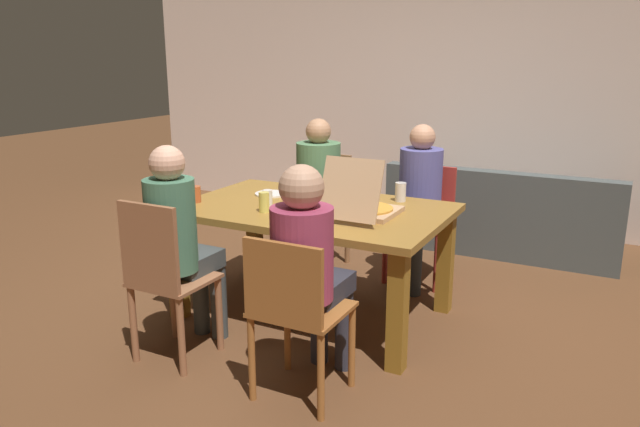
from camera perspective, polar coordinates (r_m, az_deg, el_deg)
name	(u,v)px	position (r m, az deg, el deg)	size (l,w,h in m)	color
ground_plane	(313,313)	(4.17, -0.64, -9.36)	(20.00, 20.00, 0.00)	brown
back_wall	(441,87)	(6.37, 11.34, 11.65)	(7.06, 0.12, 2.76)	#F2D7C8
dining_table	(313,223)	(3.95, -0.67, -0.92)	(1.72, 1.09, 0.75)	olive
chair_0	(422,216)	(4.72, 9.61, -0.20)	(0.46, 0.39, 0.88)	#AE3129
person_0	(418,193)	(4.54, 9.19, 1.96)	(0.32, 0.50, 1.21)	#313B46
chair_1	(294,308)	(2.99, -2.47, -8.88)	(0.44, 0.40, 0.87)	#9A5B29
person_1	(308,260)	(3.04, -1.10, -4.37)	(0.31, 0.54, 1.21)	#2C2B35
chair_2	(323,204)	(4.99, 0.28, 0.94)	(0.43, 0.38, 0.91)	brown
person_2	(315,182)	(4.82, -0.48, 2.98)	(0.35, 0.57, 1.22)	#343D3B
chair_3	(164,276)	(3.47, -14.51, -5.70)	(0.40, 0.40, 0.95)	#955E3D
person_3	(180,235)	(3.51, -13.09, -2.02)	(0.28, 0.49, 1.24)	#3C4141
pizza_box_0	(364,207)	(3.71, 4.18, 0.61)	(0.37, 0.50, 0.38)	tan
plate_0	(323,193)	(4.25, 0.26, 1.93)	(0.25, 0.25, 0.03)	white
plate_1	(271,194)	(4.26, -4.67, 1.86)	(0.22, 0.22, 0.01)	white
drinking_glass_0	(268,198)	(3.95, -4.96, 1.49)	(0.06, 0.06, 0.10)	silver
drinking_glass_1	(264,202)	(3.79, -5.29, 1.08)	(0.07, 0.07, 0.13)	#D9CB5B
drinking_glass_2	(401,192)	(4.08, 7.60, 2.02)	(0.07, 0.07, 0.13)	silver
drinking_glass_3	(195,194)	(4.11, -11.70, 1.79)	(0.08, 0.08, 0.11)	#B24E26
couch	(503,218)	(5.63, 16.85, -0.45)	(1.97, 0.79, 0.75)	#495050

